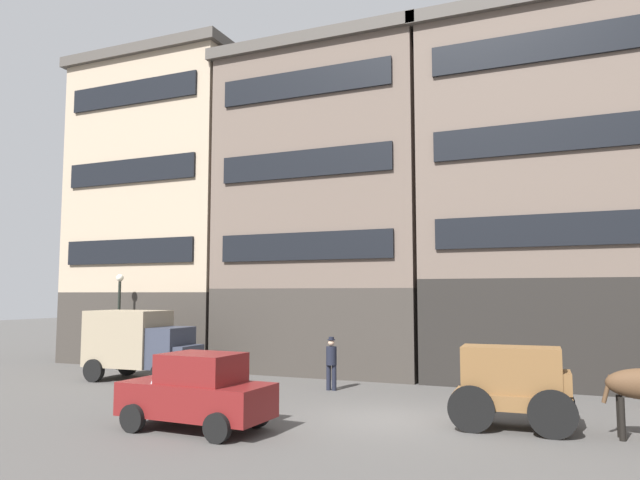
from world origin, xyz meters
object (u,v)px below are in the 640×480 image
Objects in this scene: sedan_dark at (197,392)px; streetlamp_curbside at (119,307)px; pedestrian_officer at (331,361)px; cargo_wagon at (514,381)px; delivery_truck_near at (140,342)px.

sedan_dark is 0.91× the size of streetlamp_curbside.
sedan_dark is 12.87m from streetlamp_curbside.
sedan_dark is 6.75m from pedestrian_officer.
cargo_wagon is at bearing -17.15° from streetlamp_curbside.
cargo_wagon is 17.66m from streetlamp_curbside.
cargo_wagon is at bearing 23.16° from sedan_dark.
delivery_truck_near is 7.60m from pedestrian_officer.
sedan_dark is at bearing -40.06° from streetlamp_curbside.
delivery_truck_near is 3.94m from streetlamp_curbside.
pedestrian_officer is at bearing 5.13° from delivery_truck_near.
pedestrian_officer is at bearing -8.12° from streetlamp_curbside.
sedan_dark is (-7.06, -3.02, -0.23)m from cargo_wagon.
cargo_wagon is 1.65× the size of pedestrian_officer.
delivery_truck_near is 1.17× the size of sedan_dark.
cargo_wagon is at bearing -30.54° from pedestrian_officer.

